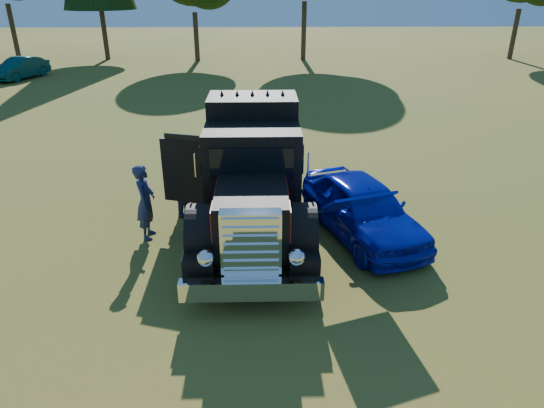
{
  "coord_description": "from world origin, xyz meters",
  "views": [
    {
      "loc": [
        0.72,
        -8.3,
        5.37
      ],
      "look_at": [
        0.93,
        0.66,
        1.27
      ],
      "focal_mm": 32.0,
      "sensor_mm": 36.0,
      "label": 1
    }
  ],
  "objects_px": {
    "hotrod_coupe": "(362,208)",
    "spectator_far": "(190,176)",
    "distant_teal_car": "(20,68)",
    "diamond_t_truck": "(253,179)",
    "spectator_near": "(146,202)"
  },
  "relations": [
    {
      "from": "hotrod_coupe",
      "to": "spectator_near",
      "type": "height_order",
      "value": "hotrod_coupe"
    },
    {
      "from": "hotrod_coupe",
      "to": "spectator_far",
      "type": "xyz_separation_m",
      "value": [
        -4.09,
        1.34,
        0.3
      ]
    },
    {
      "from": "diamond_t_truck",
      "to": "spectator_far",
      "type": "height_order",
      "value": "diamond_t_truck"
    },
    {
      "from": "hotrod_coupe",
      "to": "spectator_near",
      "type": "xyz_separation_m",
      "value": [
        -4.92,
        0.03,
        0.19
      ]
    },
    {
      "from": "spectator_near",
      "to": "spectator_far",
      "type": "height_order",
      "value": "spectator_far"
    },
    {
      "from": "spectator_far",
      "to": "distant_teal_car",
      "type": "xyz_separation_m",
      "value": [
        -12.84,
        19.27,
        -0.36
      ]
    },
    {
      "from": "diamond_t_truck",
      "to": "spectator_far",
      "type": "relative_size",
      "value": 3.63
    },
    {
      "from": "hotrod_coupe",
      "to": "diamond_t_truck",
      "type": "bearing_deg",
      "value": 172.04
    },
    {
      "from": "hotrod_coupe",
      "to": "spectator_far",
      "type": "relative_size",
      "value": 2.23
    },
    {
      "from": "hotrod_coupe",
      "to": "distant_teal_car",
      "type": "xyz_separation_m",
      "value": [
        -16.92,
        20.61,
        -0.06
      ]
    },
    {
      "from": "spectator_near",
      "to": "hotrod_coupe",
      "type": "bearing_deg",
      "value": -91.06
    },
    {
      "from": "spectator_near",
      "to": "spectator_far",
      "type": "distance_m",
      "value": 1.55
    },
    {
      "from": "diamond_t_truck",
      "to": "spectator_near",
      "type": "relative_size",
      "value": 4.08
    },
    {
      "from": "diamond_t_truck",
      "to": "spectator_near",
      "type": "bearing_deg",
      "value": -172.41
    },
    {
      "from": "hotrod_coupe",
      "to": "distant_teal_car",
      "type": "relative_size",
      "value": 1.15
    }
  ]
}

